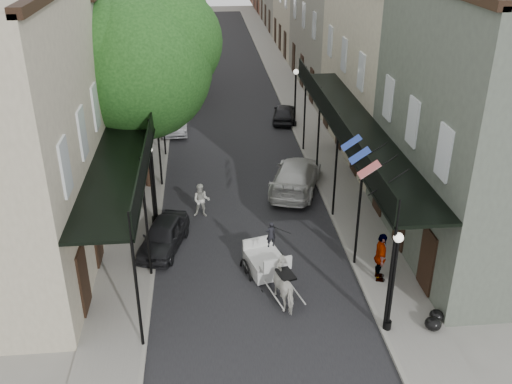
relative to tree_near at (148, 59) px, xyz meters
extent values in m
plane|color=gray|center=(4.20, -10.18, -6.49)|extent=(140.00, 140.00, 0.00)
cube|color=black|center=(4.20, 9.82, -6.48)|extent=(8.00, 90.00, 0.01)
cube|color=gray|center=(-0.80, 9.82, -6.43)|extent=(2.20, 90.00, 0.12)
cube|color=gray|center=(9.20, 9.82, -6.43)|extent=(2.20, 90.00, 0.12)
cube|color=#C0B69A|center=(-4.40, 19.82, -1.24)|extent=(5.00, 80.00, 10.50)
cube|color=gray|center=(12.80, 19.82, -1.24)|extent=(5.00, 80.00, 10.50)
cube|color=black|center=(-0.80, -3.18, -2.49)|extent=(2.20, 18.00, 0.12)
cube|color=black|center=(0.25, -3.18, -1.99)|extent=(0.06, 18.00, 1.00)
cylinder|color=black|center=(0.20, -12.18, -4.37)|extent=(0.10, 0.10, 4.00)
cylinder|color=black|center=(0.20, -4.18, -4.37)|extent=(0.10, 0.10, 4.00)
cylinder|color=black|center=(0.20, 3.82, -4.37)|extent=(0.10, 0.10, 4.00)
cube|color=black|center=(9.20, -3.18, -2.49)|extent=(2.20, 18.00, 0.12)
cube|color=black|center=(8.15, -3.18, -1.99)|extent=(0.06, 18.00, 1.00)
cylinder|color=black|center=(8.20, -12.18, -4.37)|extent=(0.10, 0.10, 4.00)
cylinder|color=black|center=(8.20, -4.18, -4.37)|extent=(0.10, 0.10, 4.00)
cylinder|color=black|center=(8.20, 3.82, -4.37)|extent=(0.10, 0.10, 4.00)
cylinder|color=#382619|center=(-0.40, -0.18, -3.57)|extent=(0.44, 0.44, 5.60)
sphere|color=#183F14|center=(-0.40, -0.18, -0.29)|extent=(6.80, 6.80, 6.80)
sphere|color=#183F14|center=(0.96, 0.42, 0.71)|extent=(5.10, 5.10, 5.10)
cylinder|color=#382619|center=(-0.40, 13.82, -3.85)|extent=(0.44, 0.44, 5.04)
sphere|color=#183F14|center=(-0.40, 13.82, -0.91)|extent=(6.00, 6.00, 6.00)
sphere|color=#183F14|center=(0.80, 14.42, -0.01)|extent=(4.50, 4.50, 4.50)
cylinder|color=black|center=(8.30, -12.18, -6.22)|extent=(0.28, 0.28, 0.30)
cylinder|color=black|center=(8.30, -12.18, -4.67)|extent=(0.12, 0.12, 3.40)
sphere|color=white|center=(8.30, -12.18, -2.82)|extent=(0.32, 0.32, 0.32)
cylinder|color=black|center=(0.10, -4.18, -6.22)|extent=(0.28, 0.28, 0.30)
cylinder|color=black|center=(0.10, -4.18, -4.67)|extent=(0.12, 0.12, 3.40)
sphere|color=white|center=(0.10, -4.18, -2.82)|extent=(0.32, 0.32, 0.32)
cylinder|color=black|center=(8.30, 7.82, -6.22)|extent=(0.28, 0.28, 0.30)
cylinder|color=black|center=(8.30, 7.82, -4.67)|extent=(0.12, 0.12, 3.40)
sphere|color=white|center=(8.30, 7.82, -2.82)|extent=(0.32, 0.32, 0.32)
imported|color=silver|center=(5.15, -10.28, -5.73)|extent=(1.27, 1.95, 1.52)
torus|color=black|center=(3.72, -7.91, -5.92)|extent=(0.40, 1.17, 1.19)
torus|color=black|center=(5.17, -7.51, -5.92)|extent=(0.40, 1.17, 1.19)
torus|color=black|center=(4.24, -9.10, -6.19)|extent=(0.23, 0.61, 0.62)
torus|color=black|center=(5.34, -8.80, -6.19)|extent=(0.23, 0.61, 0.62)
cube|color=silver|center=(4.49, -7.89, -5.52)|extent=(1.68, 1.94, 0.64)
cube|color=silver|center=(4.75, -8.82, -5.06)|extent=(1.20, 0.78, 0.11)
cube|color=silver|center=(4.81, -9.04, -4.79)|extent=(1.09, 0.38, 0.46)
imported|color=black|center=(4.75, -8.82, -4.49)|extent=(0.43, 0.34, 1.04)
imported|color=beige|center=(2.20, -3.53, -5.68)|extent=(0.85, 0.70, 1.62)
imported|color=gray|center=(0.00, 12.10, -5.57)|extent=(1.18, 0.97, 1.59)
imported|color=gray|center=(8.82, -9.38, -5.38)|extent=(0.68, 1.23, 1.98)
imported|color=black|center=(0.60, -6.18, -5.87)|extent=(2.35, 3.90, 1.24)
imported|color=gray|center=(0.60, 8.09, -5.77)|extent=(1.68, 4.40, 1.43)
imported|color=black|center=(1.20, 20.56, -5.77)|extent=(4.07, 5.70, 1.44)
imported|color=silver|center=(6.93, -1.18, -5.74)|extent=(3.60, 5.57, 1.50)
imported|color=black|center=(7.80, 9.14, -5.90)|extent=(2.02, 3.65, 1.17)
ellipsoid|color=black|center=(9.80, -12.38, -6.13)|extent=(0.56, 0.56, 0.48)
ellipsoid|color=black|center=(10.10, -11.93, -6.17)|extent=(0.49, 0.49, 0.39)
camera|label=1|loc=(2.48, -26.78, 6.28)|focal=40.00mm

